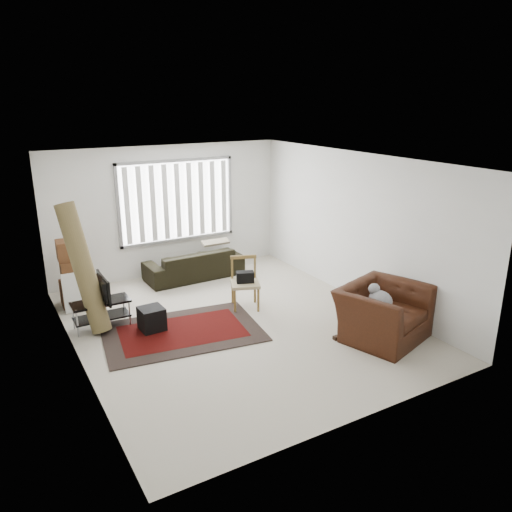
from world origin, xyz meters
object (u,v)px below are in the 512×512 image
at_px(side_chair, 245,281).
at_px(moving_boxes, 73,275).
at_px(tv_stand, 101,308).
at_px(sofa, 194,260).
at_px(armchair, 383,309).

bearing_deg(side_chair, moving_boxes, 169.13).
xyz_separation_m(moving_boxes, side_chair, (2.61, -1.67, -0.06)).
height_order(tv_stand, side_chair, side_chair).
xyz_separation_m(sofa, armchair, (1.44, -4.02, 0.10)).
bearing_deg(moving_boxes, side_chair, -32.62).
xyz_separation_m(side_chair, armchair, (1.27, -2.12, -0.02)).
bearing_deg(armchair, tv_stand, 127.81).
relative_size(tv_stand, armchair, 0.58).
bearing_deg(tv_stand, sofa, 32.71).
bearing_deg(sofa, moving_boxes, 4.19).
height_order(moving_boxes, side_chair, moving_boxes).
height_order(tv_stand, moving_boxes, moving_boxes).
xyz_separation_m(moving_boxes, sofa, (2.44, 0.23, -0.17)).
bearing_deg(tv_stand, moving_boxes, 98.29).
bearing_deg(sofa, side_chair, 93.83).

